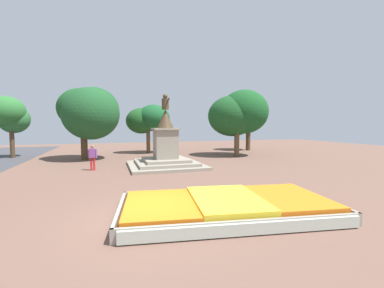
# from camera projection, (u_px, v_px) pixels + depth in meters

# --- Properties ---
(ground_plane) EXTENTS (70.88, 70.88, 0.00)m
(ground_plane) POSITION_uv_depth(u_px,v_px,m) (151.00, 219.00, 8.08)
(ground_plane) COLOR brown
(flower_planter) EXTENTS (7.49, 4.65, 0.55)m
(flower_planter) POSITION_uv_depth(u_px,v_px,m) (228.00, 206.00, 8.54)
(flower_planter) COLOR #38281C
(flower_planter) RESTS_ON ground_plane
(statue_monument) EXTENTS (5.07, 5.07, 5.09)m
(statue_monument) POSITION_uv_depth(u_px,v_px,m) (166.00, 152.00, 18.04)
(statue_monument) COLOR gray
(statue_monument) RESTS_ON ground_plane
(pedestrian_near_planter) EXTENTS (0.56, 0.29, 1.66)m
(pedestrian_near_planter) POSITION_uv_depth(u_px,v_px,m) (93.00, 156.00, 16.58)
(pedestrian_near_planter) COLOR red
(pedestrian_near_planter) RESTS_ON ground_plane
(park_tree_far_left) EXTENTS (5.09, 5.25, 6.19)m
(park_tree_far_left) POSITION_uv_depth(u_px,v_px,m) (89.00, 111.00, 21.81)
(park_tree_far_left) COLOR #4C3823
(park_tree_far_left) RESTS_ON ground_plane
(park_tree_behind_statue) EXTENTS (5.57, 5.11, 6.25)m
(park_tree_behind_statue) POSITION_uv_depth(u_px,v_px,m) (238.00, 114.00, 24.33)
(park_tree_behind_statue) COLOR brown
(park_tree_behind_statue) RESTS_ON ground_plane
(park_tree_far_right) EXTENTS (3.53, 3.52, 5.07)m
(park_tree_far_right) POSITION_uv_depth(u_px,v_px,m) (244.00, 119.00, 29.80)
(park_tree_far_right) COLOR #4C3823
(park_tree_far_right) RESTS_ON ground_plane
(park_tree_street_side) EXTENTS (4.49, 3.65, 5.05)m
(park_tree_street_side) POSITION_uv_depth(u_px,v_px,m) (148.00, 119.00, 26.76)
(park_tree_street_side) COLOR brown
(park_tree_street_side) RESTS_ON ground_plane
(park_tree_mid_canopy) EXTENTS (3.40, 3.25, 5.49)m
(park_tree_mid_canopy) POSITION_uv_depth(u_px,v_px,m) (9.00, 115.00, 22.79)
(park_tree_mid_canopy) COLOR #4C3823
(park_tree_mid_canopy) RESTS_ON ground_plane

